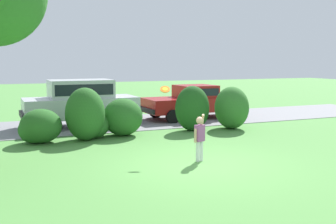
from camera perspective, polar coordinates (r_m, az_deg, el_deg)
The scene contains 11 objects.
ground_plane at distance 10.31m, azimuth 4.58°, elevation -7.67°, with size 80.00×80.00×0.00m, color #518E42.
driveway_strip at distance 17.13m, azimuth -6.81°, elevation -1.58°, with size 28.00×4.40×0.02m, color slate.
shrub_near_tree at distance 13.53m, azimuth -18.25°, elevation -2.10°, with size 1.39×1.35×1.13m.
shrub_centre_left at distance 13.62m, azimuth -11.63°, elevation -0.66°, with size 1.55×1.45×1.79m.
shrub_centre at distance 14.21m, azimuth -6.58°, elevation -0.74°, with size 1.43×1.39×1.35m.
shrub_centre_right at distance 15.11m, azimuth 3.55°, elevation 0.53°, with size 1.35×1.14×1.74m.
shrub_far_end at distance 15.73m, azimuth 9.22°, elevation 0.61°, with size 1.30×1.50×1.68m.
parked_sedan at distance 18.28m, azimuth 3.38°, elevation 1.67°, with size 4.47×2.24×1.56m.
parked_suv at distance 16.42m, azimuth -12.53°, elevation 1.66°, with size 4.75×2.20×1.92m.
child_thrower at distance 10.53m, azimuth 4.61°, elevation -3.35°, with size 0.40×0.36×1.29m.
frisbee at distance 11.11m, azimuth -0.43°, elevation 3.33°, with size 0.31×0.25×0.23m.
Camera 1 is at (-4.55, -8.86, 2.69)m, focal length 41.98 mm.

